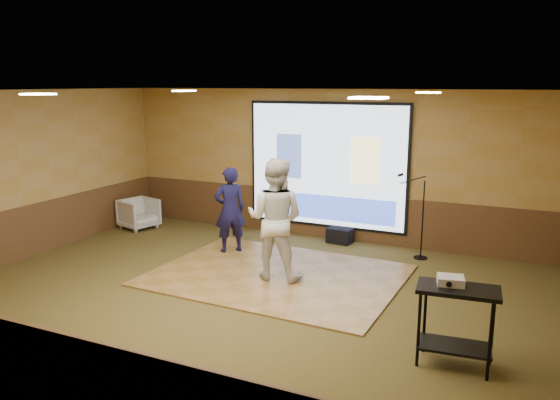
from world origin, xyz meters
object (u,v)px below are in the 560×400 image
at_px(mic_stand, 419,232).
at_px(player_left, 230,210).
at_px(dance_floor, 277,275).
at_px(projector, 451,280).
at_px(duffel_bag, 340,235).
at_px(banquet_chair, 139,214).
at_px(player_right, 275,219).
at_px(av_table, 457,312).
at_px(projector_screen, 326,167).

bearing_deg(mic_stand, player_left, -179.04).
relative_size(dance_floor, mic_stand, 2.56).
relative_size(projector, duffel_bag, 0.60).
bearing_deg(dance_floor, banquet_chair, 159.76).
bearing_deg(dance_floor, player_left, 149.26).
relative_size(projector, banquet_chair, 0.40).
xyz_separation_m(dance_floor, duffel_bag, (0.33, 2.26, 0.13)).
xyz_separation_m(player_left, banquet_chair, (-2.68, 0.69, -0.50)).
xyz_separation_m(player_left, duffel_bag, (1.66, 1.47, -0.68)).
xyz_separation_m(player_right, duffel_bag, (0.30, 2.40, -0.85)).
xyz_separation_m(dance_floor, projector, (2.94, -1.75, 0.96)).
height_order(mic_stand, banquet_chair, mic_stand).
height_order(player_right, av_table, player_right).
bearing_deg(projector, duffel_bag, 111.50).
xyz_separation_m(projector_screen, mic_stand, (1.97, -0.51, -0.98)).
distance_m(mic_stand, duffel_bag, 1.66).
distance_m(projector_screen, projector, 5.18).
height_order(projector_screen, projector, projector_screen).
bearing_deg(mic_stand, dance_floor, -153.23).
height_order(banquet_chair, duffel_bag, banquet_chair).
height_order(av_table, banquet_chair, av_table).
bearing_deg(banquet_chair, duffel_bag, -63.21).
bearing_deg(av_table, mic_stand, 106.61).
xyz_separation_m(projector_screen, player_left, (-1.27, -1.65, -0.65)).
bearing_deg(player_left, mic_stand, 154.76).
bearing_deg(duffel_bag, banquet_chair, -169.84).
xyz_separation_m(player_right, av_table, (3.00, -1.67, -0.36)).
bearing_deg(player_right, mic_stand, -137.96).
distance_m(dance_floor, projector, 3.55).
xyz_separation_m(player_right, mic_stand, (1.89, 2.07, -0.51)).
distance_m(projector_screen, banquet_chair, 4.23).
xyz_separation_m(banquet_chair, duffel_bag, (4.34, 0.78, -0.18)).
distance_m(player_left, projector, 4.97).
bearing_deg(mic_stand, duffel_bag, 149.99).
height_order(player_right, mic_stand, player_right).
bearing_deg(duffel_bag, projector, -56.91).
bearing_deg(dance_floor, duffel_bag, 81.73).
bearing_deg(mic_stand, projector, -92.92).
relative_size(projector_screen, player_left, 2.09).
height_order(projector, duffel_bag, projector).
relative_size(banquet_chair, duffel_bag, 1.51).
height_order(player_left, duffel_bag, player_left).
relative_size(player_right, projector, 6.82).
height_order(dance_floor, banquet_chair, banquet_chair).
xyz_separation_m(projector_screen, av_table, (3.09, -4.25, -0.83)).
bearing_deg(duffel_bag, player_left, -138.45).
relative_size(projector_screen, player_right, 1.70).
bearing_deg(dance_floor, av_table, -30.76).
height_order(dance_floor, mic_stand, mic_stand).
xyz_separation_m(dance_floor, mic_stand, (1.92, 1.93, 0.48)).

